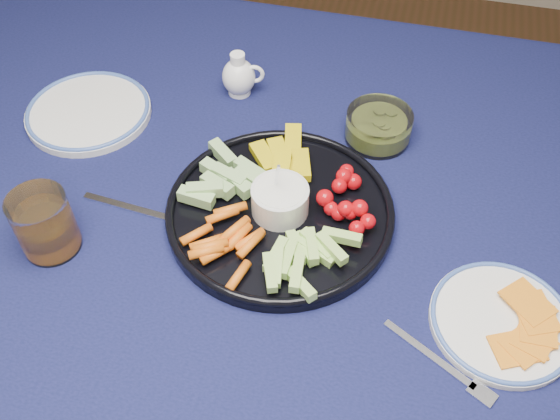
% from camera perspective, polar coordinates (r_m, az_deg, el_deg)
% --- Properties ---
extents(dining_table, '(1.67, 1.07, 0.75)m').
position_cam_1_polar(dining_table, '(1.02, 3.81, -2.85)').
color(dining_table, '#462717').
rests_on(dining_table, ground).
extents(crudite_platter, '(0.34, 0.34, 0.11)m').
position_cam_1_polar(crudite_platter, '(0.93, -0.15, 0.20)').
color(crudite_platter, black).
rests_on(crudite_platter, dining_table).
extents(creamer_pitcher, '(0.08, 0.06, 0.08)m').
position_cam_1_polar(creamer_pitcher, '(1.13, -3.75, 12.09)').
color(creamer_pitcher, white).
rests_on(creamer_pitcher, dining_table).
extents(pickle_bowl, '(0.11, 0.11, 0.05)m').
position_cam_1_polar(pickle_bowl, '(1.06, 8.98, 7.47)').
color(pickle_bowl, white).
rests_on(pickle_bowl, dining_table).
extents(cheese_plate, '(0.19, 0.19, 0.02)m').
position_cam_1_polar(cheese_plate, '(0.87, 19.65, -9.47)').
color(cheese_plate, white).
rests_on(cheese_plate, dining_table).
extents(juice_tumbler, '(0.08, 0.08, 0.10)m').
position_cam_1_polar(juice_tumbler, '(0.93, -20.62, -1.42)').
color(juice_tumbler, white).
rests_on(juice_tumbler, dining_table).
extents(fork_left, '(0.19, 0.03, 0.00)m').
position_cam_1_polar(fork_left, '(0.96, -11.86, -0.29)').
color(fork_left, silver).
rests_on(fork_left, dining_table).
extents(fork_right, '(0.15, 0.09, 0.00)m').
position_cam_1_polar(fork_right, '(0.83, 15.01, -13.76)').
color(fork_right, silver).
rests_on(fork_right, dining_table).
extents(side_plate_extra, '(0.22, 0.22, 0.02)m').
position_cam_1_polar(side_plate_extra, '(1.15, -17.11, 8.61)').
color(side_plate_extra, white).
rests_on(side_plate_extra, dining_table).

